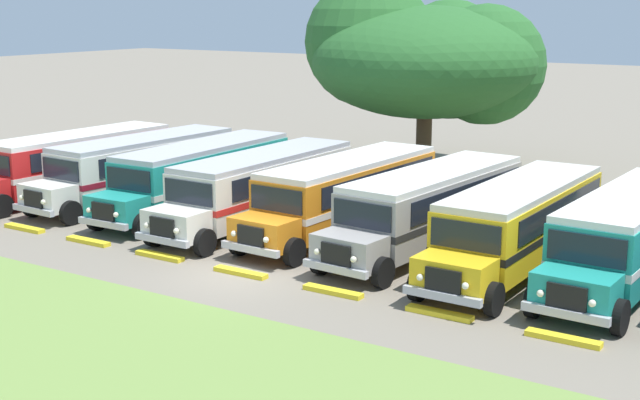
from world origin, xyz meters
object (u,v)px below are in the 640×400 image
(parked_bus_slot_0, at_px, (76,160))
(parked_bus_slot_1, at_px, (140,165))
(parked_bus_slot_4, at_px, (346,192))
(broad_shade_tree, at_px, (427,58))
(parked_bus_slot_6, at_px, (519,221))
(parked_bus_slot_2, at_px, (200,173))
(parked_bus_slot_7, at_px, (630,233))
(parked_bus_slot_5, at_px, (430,205))
(parked_bus_slot_3, at_px, (261,185))

(parked_bus_slot_0, height_order, parked_bus_slot_1, same)
(parked_bus_slot_4, bearing_deg, broad_shade_tree, -164.27)
(parked_bus_slot_1, height_order, parked_bus_slot_6, same)
(parked_bus_slot_2, relative_size, parked_bus_slot_6, 1.00)
(parked_bus_slot_2, relative_size, parked_bus_slot_7, 1.00)
(parked_bus_slot_5, relative_size, parked_bus_slot_6, 1.01)
(parked_bus_slot_3, distance_m, parked_bus_slot_4, 3.58)
(broad_shade_tree, bearing_deg, parked_bus_slot_7, -44.79)
(parked_bus_slot_1, relative_size, parked_bus_slot_6, 1.00)
(parked_bus_slot_2, distance_m, parked_bus_slot_3, 3.68)
(parked_bus_slot_4, bearing_deg, parked_bus_slot_2, -85.95)
(parked_bus_slot_1, distance_m, parked_bus_slot_7, 21.47)
(parked_bus_slot_2, xyz_separation_m, broad_shade_tree, (4.00, 13.55, 4.33))
(parked_bus_slot_4, bearing_deg, parked_bus_slot_0, -83.97)
(parked_bus_slot_1, height_order, parked_bus_slot_5, same)
(parked_bus_slot_7, bearing_deg, parked_bus_slot_2, -88.88)
(parked_bus_slot_2, bearing_deg, parked_bus_slot_4, 90.22)
(parked_bus_slot_0, bearing_deg, parked_bus_slot_5, 94.01)
(parked_bus_slot_1, height_order, parked_bus_slot_7, same)
(parked_bus_slot_0, bearing_deg, broad_shade_tree, 144.88)
(parked_bus_slot_1, relative_size, parked_bus_slot_2, 1.00)
(broad_shade_tree, bearing_deg, parked_bus_slot_1, -119.13)
(parked_bus_slot_2, bearing_deg, parked_bus_slot_0, -85.78)
(parked_bus_slot_4, distance_m, parked_bus_slot_6, 7.37)
(parked_bus_slot_4, distance_m, broad_shade_tree, 14.39)
(parked_bus_slot_1, height_order, parked_bus_slot_2, same)
(parked_bus_slot_0, height_order, parked_bus_slot_2, same)
(parked_bus_slot_0, xyz_separation_m, parked_bus_slot_1, (3.39, 0.70, 0.00))
(parked_bus_slot_4, relative_size, broad_shade_tree, 0.89)
(parked_bus_slot_0, relative_size, parked_bus_slot_6, 1.00)
(parked_bus_slot_4, xyz_separation_m, broad_shade_tree, (-3.14, 13.36, 4.33))
(parked_bus_slot_4, xyz_separation_m, parked_bus_slot_6, (7.31, -0.94, 0.00))
(parked_bus_slot_4, height_order, parked_bus_slot_5, same)
(parked_bus_slot_1, bearing_deg, parked_bus_slot_6, 90.50)
(parked_bus_slot_0, bearing_deg, parked_bus_slot_2, 97.97)
(parked_bus_slot_0, distance_m, parked_bus_slot_4, 14.10)
(parked_bus_slot_5, bearing_deg, parked_bus_slot_1, -86.41)
(parked_bus_slot_0, bearing_deg, parked_bus_slot_7, 93.32)
(parked_bus_slot_3, relative_size, parked_bus_slot_5, 0.99)
(parked_bus_slot_0, xyz_separation_m, parked_bus_slot_7, (24.86, 0.40, 0.00))
(broad_shade_tree, bearing_deg, parked_bus_slot_3, -91.45)
(parked_bus_slot_2, distance_m, broad_shade_tree, 14.78)
(parked_bus_slot_3, bearing_deg, parked_bus_slot_1, -94.16)
(parked_bus_slot_3, distance_m, parked_bus_slot_5, 7.28)
(parked_bus_slot_0, distance_m, broad_shade_tree, 18.46)
(parked_bus_slot_6, height_order, parked_bus_slot_7, same)
(parked_bus_slot_3, relative_size, parked_bus_slot_4, 1.00)
(parked_bus_slot_5, xyz_separation_m, parked_bus_slot_7, (7.02, -0.10, 0.00))
(parked_bus_slot_1, distance_m, parked_bus_slot_3, 7.20)
(parked_bus_slot_7, bearing_deg, parked_bus_slot_5, -88.84)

